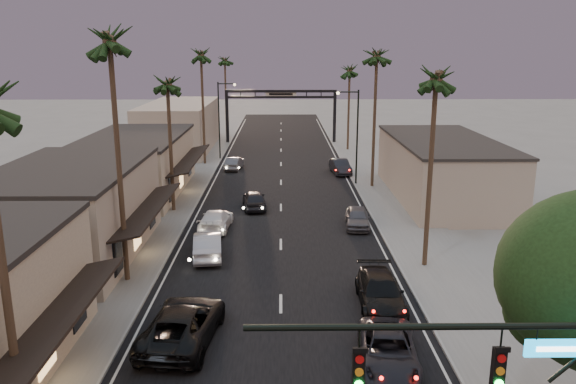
{
  "coord_description": "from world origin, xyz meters",
  "views": [
    {
      "loc": [
        0.06,
        -7.35,
        12.61
      ],
      "look_at": [
        0.53,
        32.35,
        2.5
      ],
      "focal_mm": 35.0,
      "sensor_mm": 36.0,
      "label": 1
    }
  ],
  "objects_px": {
    "palm_ra": "(437,71)",
    "palm_ld": "(201,51)",
    "palm_rb": "(377,52)",
    "palm_rc": "(350,67)",
    "streetlight_left": "(221,114)",
    "arch": "(281,103)",
    "oncoming_silver": "(208,245)",
    "curbside_near": "(388,351)",
    "palm_far": "(225,58)",
    "oncoming_pickup": "(183,324)",
    "curbside_black": "(380,292)",
    "streetlight_right": "(354,129)",
    "palm_lb": "(109,33)",
    "palm_lc": "(167,79)"
  },
  "relations": [
    {
      "from": "arch",
      "to": "palm_ra",
      "type": "xyz_separation_m",
      "value": [
        8.6,
        -46.0,
        5.91
      ]
    },
    {
      "from": "palm_ra",
      "to": "palm_rc",
      "type": "bearing_deg",
      "value": 90.0
    },
    {
      "from": "palm_rb",
      "to": "curbside_black",
      "type": "distance_m",
      "value": 28.13
    },
    {
      "from": "palm_far",
      "to": "oncoming_pickup",
      "type": "bearing_deg",
      "value": -86.37
    },
    {
      "from": "curbside_black",
      "to": "streetlight_left",
      "type": "bearing_deg",
      "value": 108.4
    },
    {
      "from": "streetlight_left",
      "to": "palm_rb",
      "type": "xyz_separation_m",
      "value": [
        15.52,
        -14.0,
        7.09
      ]
    },
    {
      "from": "palm_far",
      "to": "curbside_near",
      "type": "xyz_separation_m",
      "value": [
        12.69,
        -64.86,
        -10.74
      ]
    },
    {
      "from": "palm_ra",
      "to": "oncoming_pickup",
      "type": "relative_size",
      "value": 2.14
    },
    {
      "from": "palm_lb",
      "to": "palm_far",
      "type": "distance_m",
      "value": 56.03
    },
    {
      "from": "palm_lc",
      "to": "palm_ld",
      "type": "distance_m",
      "value": 19.1
    },
    {
      "from": "palm_rc",
      "to": "palm_ld",
      "type": "bearing_deg",
      "value": -152.38
    },
    {
      "from": "palm_ra",
      "to": "oncoming_pickup",
      "type": "xyz_separation_m",
      "value": [
        -12.92,
        -8.73,
        -10.59
      ]
    },
    {
      "from": "palm_ld",
      "to": "palm_far",
      "type": "bearing_deg",
      "value": 89.25
    },
    {
      "from": "arch",
      "to": "palm_lc",
      "type": "xyz_separation_m",
      "value": [
        -8.6,
        -34.0,
        4.94
      ]
    },
    {
      "from": "oncoming_pickup",
      "to": "curbside_black",
      "type": "distance_m",
      "value": 9.92
    },
    {
      "from": "palm_rb",
      "to": "palm_lc",
      "type": "bearing_deg",
      "value": -155.06
    },
    {
      "from": "streetlight_right",
      "to": "palm_ld",
      "type": "distance_m",
      "value": 19.78
    },
    {
      "from": "palm_ld",
      "to": "palm_far",
      "type": "relative_size",
      "value": 1.08
    },
    {
      "from": "palm_lb",
      "to": "palm_ra",
      "type": "bearing_deg",
      "value": 6.63
    },
    {
      "from": "curbside_black",
      "to": "oncoming_silver",
      "type": "bearing_deg",
      "value": 144.86
    },
    {
      "from": "streetlight_left",
      "to": "palm_far",
      "type": "bearing_deg",
      "value": 93.95
    },
    {
      "from": "palm_rc",
      "to": "oncoming_silver",
      "type": "height_order",
      "value": "palm_rc"
    },
    {
      "from": "palm_ld",
      "to": "palm_rc",
      "type": "height_order",
      "value": "palm_ld"
    },
    {
      "from": "streetlight_left",
      "to": "palm_rb",
      "type": "relative_size",
      "value": 0.63
    },
    {
      "from": "palm_far",
      "to": "curbside_near",
      "type": "relative_size",
      "value": 2.6
    },
    {
      "from": "palm_ra",
      "to": "palm_rb",
      "type": "bearing_deg",
      "value": 90.0
    },
    {
      "from": "palm_ld",
      "to": "palm_rc",
      "type": "xyz_separation_m",
      "value": [
        17.2,
        9.0,
        -1.95
      ]
    },
    {
      "from": "arch",
      "to": "oncoming_silver",
      "type": "distance_m",
      "value": 44.72
    },
    {
      "from": "oncoming_pickup",
      "to": "oncoming_silver",
      "type": "xyz_separation_m",
      "value": [
        -0.24,
        10.49,
        -0.07
      ]
    },
    {
      "from": "palm_ld",
      "to": "oncoming_pickup",
      "type": "distance_m",
      "value": 41.6
    },
    {
      "from": "palm_rb",
      "to": "palm_rc",
      "type": "height_order",
      "value": "palm_rb"
    },
    {
      "from": "palm_ld",
      "to": "curbside_black",
      "type": "distance_m",
      "value": 40.53
    },
    {
      "from": "palm_lb",
      "to": "palm_rc",
      "type": "height_order",
      "value": "palm_lb"
    },
    {
      "from": "palm_ra",
      "to": "palm_ld",
      "type": "bearing_deg",
      "value": 119.02
    },
    {
      "from": "palm_ra",
      "to": "oncoming_silver",
      "type": "distance_m",
      "value": 17.03
    },
    {
      "from": "palm_ra",
      "to": "palm_far",
      "type": "bearing_deg",
      "value": 107.38
    },
    {
      "from": "palm_rb",
      "to": "palm_rc",
      "type": "relative_size",
      "value": 1.16
    },
    {
      "from": "palm_far",
      "to": "palm_ra",
      "type": "bearing_deg",
      "value": -72.62
    },
    {
      "from": "palm_lb",
      "to": "oncoming_silver",
      "type": "bearing_deg",
      "value": 43.01
    },
    {
      "from": "palm_lb",
      "to": "streetlight_left",
      "type": "bearing_deg",
      "value": 87.33
    },
    {
      "from": "arch",
      "to": "palm_lb",
      "type": "relative_size",
      "value": 1.0
    },
    {
      "from": "streetlight_left",
      "to": "curbside_near",
      "type": "relative_size",
      "value": 1.77
    },
    {
      "from": "palm_far",
      "to": "oncoming_silver",
      "type": "xyz_separation_m",
      "value": [
        3.74,
        -52.23,
        -10.65
      ]
    },
    {
      "from": "palm_lb",
      "to": "curbside_black",
      "type": "distance_m",
      "value": 18.85
    },
    {
      "from": "streetlight_right",
      "to": "arch",
      "type": "bearing_deg",
      "value": 105.47
    },
    {
      "from": "palm_lb",
      "to": "curbside_black",
      "type": "bearing_deg",
      "value": -13.88
    },
    {
      "from": "streetlight_left",
      "to": "arch",
      "type": "bearing_deg",
      "value": 60.03
    },
    {
      "from": "arch",
      "to": "palm_ra",
      "type": "bearing_deg",
      "value": -79.41
    },
    {
      "from": "palm_ra",
      "to": "oncoming_silver",
      "type": "height_order",
      "value": "palm_ra"
    },
    {
      "from": "arch",
      "to": "curbside_near",
      "type": "distance_m",
      "value": 57.23
    }
  ]
}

